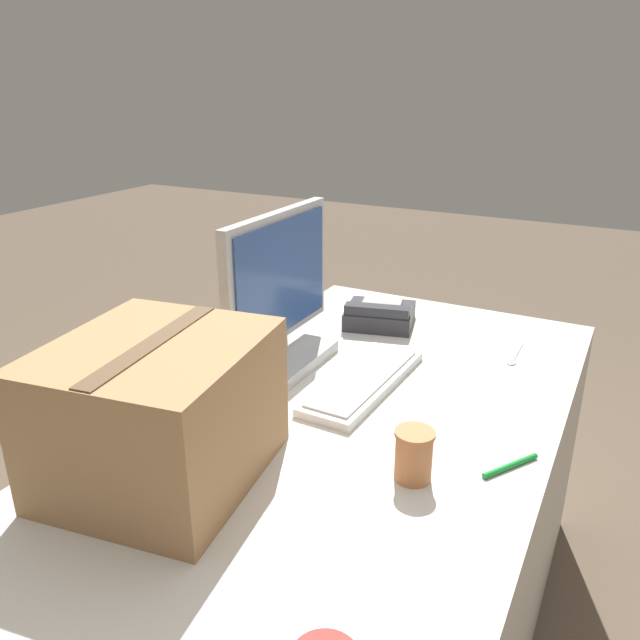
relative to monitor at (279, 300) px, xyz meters
The scene contains 8 objects.
office_desk 0.66m from the monitor, 129.63° to the right, with size 1.80×0.90×0.75m.
monitor is the anchor object (origin of this frame).
keyboard 0.31m from the monitor, 95.04° to the right, with size 0.44×0.16×0.03m.
desk_phone 0.43m from the monitor, 18.69° to the right, with size 0.24×0.24×0.08m.
paper_cup_right 0.61m from the monitor, 123.68° to the right, with size 0.08×0.08×0.10m.
spoon 0.67m from the monitor, 59.59° to the right, with size 0.17×0.02×0.00m.
cardboard_box 0.54m from the monitor, behind, with size 0.45×0.41×0.28m.
pen_marker 0.71m from the monitor, 107.73° to the right, with size 0.13×0.09×0.01m.
Camera 1 is at (-1.07, -0.53, 1.47)m, focal length 35.00 mm.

